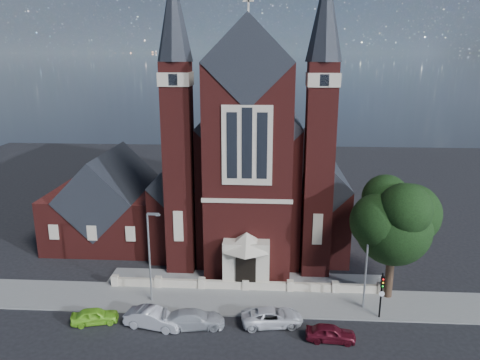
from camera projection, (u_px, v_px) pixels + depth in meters
The scene contains 15 objects.
ground at pixel (250, 252), 50.48m from camera, with size 120.00×120.00×0.00m, color black.
pavement_strip at pixel (245, 301), 40.37m from camera, with size 60.00×5.00×0.12m, color slate.
forecourt_paving at pixel (247, 280), 44.22m from camera, with size 26.00×3.00×0.14m, color slate.
forecourt_wall at pixel (246, 290), 42.30m from camera, with size 24.00×0.40×0.90m, color #B2A78E.
church at pixel (253, 161), 55.99m from camera, with size 20.01×34.90×29.20m.
parish_hall at pixel (111, 205), 53.26m from camera, with size 12.00×12.20×10.24m.
street_tree at pixel (396, 224), 38.97m from camera, with size 6.40×6.60×10.70m.
street_lamp_left at pixel (150, 252), 39.15m from camera, with size 1.16×0.22×8.09m.
street_lamp_right at pixel (368, 258), 38.09m from camera, with size 1.16×0.22×8.09m.
traffic_signal at pixel (382, 290), 37.05m from camera, with size 0.28×0.42×4.00m.
car_lime_van at pixel (95, 316), 36.98m from camera, with size 1.47×3.66×1.25m, color #80D22A.
car_silver_a at pixel (154, 318), 36.43m from camera, with size 1.59×4.56×1.50m, color #A6A7AD.
car_silver_b at pixel (194, 319), 36.44m from camera, with size 1.94×4.78×1.39m, color #A4A7AC.
car_white_suv at pixel (272, 317), 36.76m from camera, with size 2.24×4.86×1.35m, color silver.
car_dark_red at pixel (331, 333), 34.71m from camera, with size 1.49×3.70×1.26m, color #510E1A.
Camera 1 is at (1.80, -31.66, 20.72)m, focal length 35.00 mm.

